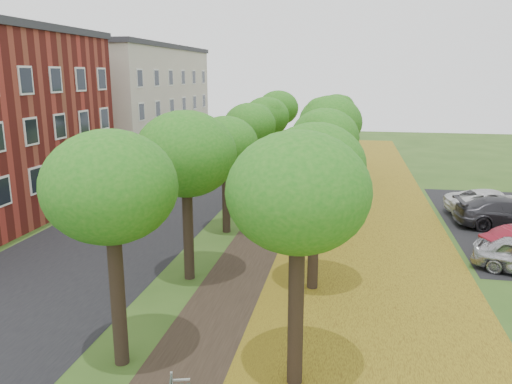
% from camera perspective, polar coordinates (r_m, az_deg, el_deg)
% --- Properties ---
extents(ground, '(120.00, 120.00, 0.00)m').
position_cam_1_polar(ground, '(14.37, -6.60, -19.64)').
color(ground, '#2D4C19').
rests_on(ground, ground).
extents(street_asphalt, '(8.00, 70.00, 0.01)m').
position_cam_1_polar(street_asphalt, '(29.80, -11.91, -2.14)').
color(street_asphalt, black).
rests_on(street_asphalt, ground).
extents(footpath, '(3.20, 70.00, 0.01)m').
position_cam_1_polar(footpath, '(27.85, 2.52, -2.94)').
color(footpath, black).
rests_on(footpath, ground).
extents(leaf_verge, '(7.50, 70.00, 0.01)m').
position_cam_1_polar(leaf_verge, '(27.63, 12.86, -3.41)').
color(leaf_verge, olive).
rests_on(leaf_verge, ground).
extents(tree_row_west, '(3.50, 33.50, 6.24)m').
position_cam_1_polar(tree_row_west, '(27.31, -1.99, 6.82)').
color(tree_row_west, black).
rests_on(tree_row_west, ground).
extents(tree_row_east, '(3.50, 33.50, 6.24)m').
position_cam_1_polar(tree_row_east, '(26.68, 8.19, 6.54)').
color(tree_row_east, black).
rests_on(tree_row_east, ground).
extents(building_cream, '(10.30, 20.30, 10.40)m').
position_cam_1_polar(building_cream, '(49.14, -14.53, 9.88)').
color(building_cream, beige).
rests_on(building_cream, ground).
extents(car_grey, '(5.43, 2.49, 1.54)m').
position_cam_1_polar(car_grey, '(28.96, 26.90, -2.20)').
color(car_grey, '#2E2E32').
rests_on(car_grey, ground).
extents(car_white, '(5.54, 2.97, 1.48)m').
position_cam_1_polar(car_white, '(30.96, 25.68, -1.20)').
color(car_white, silver).
rests_on(car_white, ground).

